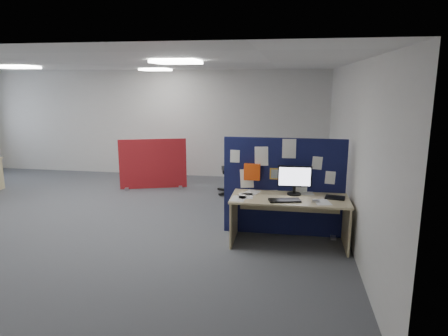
# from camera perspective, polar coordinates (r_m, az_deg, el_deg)

# --- Properties ---
(floor) EXTENTS (9.00, 9.00, 0.00)m
(floor) POSITION_cam_1_polar(r_m,az_deg,el_deg) (7.72, -18.64, -6.62)
(floor) COLOR #4C4E53
(floor) RESTS_ON ground
(ceiling) EXTENTS (9.00, 7.00, 0.02)m
(ceiling) POSITION_cam_1_polar(r_m,az_deg,el_deg) (7.34, -20.12, 13.79)
(ceiling) COLOR white
(ceiling) RESTS_ON wall_back
(wall_back) EXTENTS (9.00, 0.02, 2.70)m
(wall_back) POSITION_cam_1_polar(r_m,az_deg,el_deg) (10.58, -10.27, 6.31)
(wall_back) COLOR silver
(wall_back) RESTS_ON floor
(wall_right) EXTENTS (0.02, 7.00, 2.70)m
(wall_right) POSITION_cam_1_polar(r_m,az_deg,el_deg) (6.57, 17.63, 2.38)
(wall_right) COLOR silver
(wall_right) RESTS_ON floor
(ceiling_lights) EXTENTS (4.10, 4.10, 0.04)m
(ceiling_lights) POSITION_cam_1_polar(r_m,az_deg,el_deg) (7.78, -15.44, 13.73)
(ceiling_lights) COLOR white
(ceiling_lights) RESTS_ON ceiling
(navy_divider) EXTENTS (1.89, 0.30, 1.56)m
(navy_divider) POSITION_cam_1_polar(r_m,az_deg,el_deg) (6.37, 8.34, -2.68)
(navy_divider) COLOR #10113E
(navy_divider) RESTS_ON floor
(main_desk) EXTENTS (1.73, 0.77, 0.73)m
(main_desk) POSITION_cam_1_polar(r_m,az_deg,el_deg) (6.09, 9.31, -5.64)
(main_desk) COLOR tan
(main_desk) RESTS_ON floor
(monitor_main) EXTENTS (0.51, 0.21, 0.44)m
(monitor_main) POSITION_cam_1_polar(r_m,az_deg,el_deg) (6.11, 10.06, -1.53)
(monitor_main) COLOR black
(monitor_main) RESTS_ON main_desk
(keyboard) EXTENTS (0.48, 0.28, 0.02)m
(keyboard) POSITION_cam_1_polar(r_m,az_deg,el_deg) (5.81, 8.65, -4.59)
(keyboard) COLOR black
(keyboard) RESTS_ON main_desk
(mouse) EXTENTS (0.10, 0.07, 0.03)m
(mouse) POSITION_cam_1_polar(r_m,az_deg,el_deg) (5.84, 13.00, -4.64)
(mouse) COLOR #A5A5AB
(mouse) RESTS_ON main_desk
(paper_tray) EXTENTS (0.32, 0.27, 0.01)m
(paper_tray) POSITION_cam_1_polar(r_m,az_deg,el_deg) (6.12, 15.57, -4.09)
(paper_tray) COLOR black
(paper_tray) RESTS_ON main_desk
(red_divider) EXTENTS (1.46, 0.50, 1.14)m
(red_divider) POSITION_cam_1_polar(r_m,az_deg,el_deg) (9.26, -10.10, 0.52)
(red_divider) COLOR #AE1629
(red_divider) RESTS_ON floor
(office_chair) EXTENTS (0.79, 0.77, 1.19)m
(office_chair) POSITION_cam_1_polar(r_m,az_deg,el_deg) (8.67, 2.21, 0.70)
(office_chair) COLOR black
(office_chair) RESTS_ON floor
(desk_papers) EXTENTS (1.46, 0.82, 0.00)m
(desk_papers) POSITION_cam_1_polar(r_m,az_deg,el_deg) (6.03, 6.95, -4.03)
(desk_papers) COLOR white
(desk_papers) RESTS_ON main_desk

